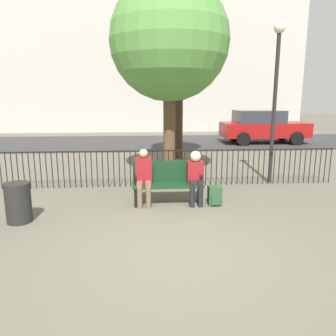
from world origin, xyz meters
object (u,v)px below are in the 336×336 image
(seated_person_1, at_px, (195,174))
(parked_car_0, at_px, (263,126))
(backpack, at_px, (215,196))
(seated_person_0, at_px, (144,175))
(tree_0, at_px, (171,61))
(tree_2, at_px, (169,41))
(lamp_post, at_px, (276,81))
(trash_bin, at_px, (18,203))
(park_bench, at_px, (168,181))
(tree_1, at_px, (179,49))

(seated_person_1, relative_size, parked_car_0, 0.28)
(seated_person_1, relative_size, backpack, 2.78)
(parked_car_0, bearing_deg, seated_person_0, -122.50)
(tree_0, relative_size, tree_2, 0.85)
(lamp_post, distance_m, trash_bin, 6.61)
(park_bench, bearing_deg, seated_person_0, -166.28)
(tree_0, xyz_separation_m, lamp_post, (2.49, -2.60, -0.74))
(lamp_post, bearing_deg, park_bench, -151.49)
(backpack, bearing_deg, tree_1, 92.03)
(park_bench, bearing_deg, backpack, -12.31)
(tree_0, distance_m, tree_2, 1.92)
(park_bench, bearing_deg, tree_2, 84.79)
(seated_person_0, bearing_deg, tree_0, 78.05)
(tree_0, relative_size, tree_1, 0.87)
(park_bench, bearing_deg, tree_0, 84.61)
(seated_person_1, distance_m, tree_0, 5.09)
(park_bench, relative_size, seated_person_0, 1.24)
(backpack, bearing_deg, seated_person_0, 176.56)
(tree_0, bearing_deg, tree_1, 71.44)
(park_bench, height_order, tree_2, tree_2)
(lamp_post, height_order, trash_bin, lamp_post)
(park_bench, height_order, seated_person_1, seated_person_1)
(tree_1, xyz_separation_m, parked_car_0, (4.60, 3.80, -3.10))
(seated_person_1, distance_m, tree_2, 3.89)
(tree_2, bearing_deg, tree_1, 79.24)
(backpack, relative_size, lamp_post, 0.10)
(park_bench, relative_size, lamp_post, 0.37)
(seated_person_1, height_order, lamp_post, lamp_post)
(tree_1, xyz_separation_m, trash_bin, (-3.61, -6.25, -3.57))
(seated_person_1, relative_size, lamp_post, 0.29)
(seated_person_1, xyz_separation_m, trash_bin, (-3.40, -0.77, -0.29))
(parked_car_0, bearing_deg, tree_2, -127.03)
(seated_person_1, relative_size, tree_2, 0.22)
(backpack, bearing_deg, trash_bin, -169.87)
(park_bench, xyz_separation_m, trash_bin, (-2.82, -0.90, -0.11))
(backpack, xyz_separation_m, trash_bin, (-3.81, -0.68, 0.17))
(seated_person_1, height_order, parked_car_0, parked_car_0)
(tree_1, relative_size, parked_car_0, 1.23)
(backpack, height_order, parked_car_0, parked_car_0)
(seated_person_0, relative_size, backpack, 2.91)
(lamp_post, bearing_deg, trash_bin, -156.65)
(backpack, bearing_deg, lamp_post, 43.30)
(trash_bin, bearing_deg, tree_2, 46.31)
(tree_2, bearing_deg, trash_bin, -133.69)
(park_bench, height_order, parked_car_0, parked_car_0)
(tree_0, height_order, lamp_post, tree_0)
(tree_2, height_order, trash_bin, tree_2)
(seated_person_1, bearing_deg, park_bench, 167.51)
(tree_0, relative_size, lamp_post, 1.10)
(seated_person_0, xyz_separation_m, backpack, (1.50, -0.09, -0.47))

